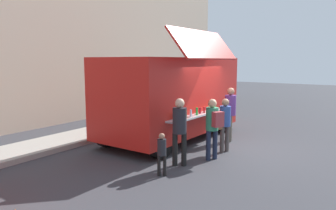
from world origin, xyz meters
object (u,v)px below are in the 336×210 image
object	(u,v)px
customer_rear_waiting	(180,126)
customer_front_ordering	(225,121)
customer_mid_with_backpack	(213,123)
child_near_queue	(162,151)
trash_bin	(173,107)
customer_extra_browsing	(230,109)
food_truck_main	(172,95)

from	to	relation	value
customer_rear_waiting	customer_front_ordering	bearing A→B (deg)	-46.54
customer_mid_with_backpack	child_near_queue	size ratio (longest dim) A/B	1.62
trash_bin	child_near_queue	bearing A→B (deg)	-148.75
customer_mid_with_backpack	customer_extra_browsing	bearing A→B (deg)	-50.33
customer_front_ordering	customer_rear_waiting	distance (m)	1.86
customer_front_ordering	customer_extra_browsing	xyz separation A→B (m)	(1.31, 0.38, 0.13)
customer_extra_browsing	child_near_queue	bearing A→B (deg)	70.89
food_truck_main	customer_front_ordering	size ratio (longest dim) A/B	3.45
food_truck_main	customer_front_ordering	distance (m)	2.32
trash_bin	customer_extra_browsing	distance (m)	5.04
customer_rear_waiting	child_near_queue	distance (m)	0.96
food_truck_main	trash_bin	bearing A→B (deg)	33.95
customer_mid_with_backpack	customer_rear_waiting	bearing A→B (deg)	90.70
food_truck_main	customer_rear_waiting	size ratio (longest dim) A/B	3.14
trash_bin	customer_rear_waiting	size ratio (longest dim) A/B	0.52
customer_front_ordering	customer_mid_with_backpack	size ratio (longest dim) A/B	0.95
customer_rear_waiting	customer_extra_browsing	distance (m)	3.12
customer_extra_browsing	customer_mid_with_backpack	bearing A→B (deg)	82.13
trash_bin	customer_mid_with_backpack	xyz separation A→B (m)	(-5.02, -4.56, 0.56)
trash_bin	customer_rear_waiting	bearing A→B (deg)	-145.55
customer_mid_with_backpack	customer_extra_browsing	size ratio (longest dim) A/B	0.93
customer_front_ordering	trash_bin	bearing A→B (deg)	-22.30
customer_front_ordering	customer_rear_waiting	world-z (taller)	customer_rear_waiting
food_truck_main	customer_extra_browsing	distance (m)	2.02
customer_rear_waiting	customer_mid_with_backpack	bearing A→B (deg)	-60.82
customer_rear_waiting	child_near_queue	size ratio (longest dim) A/B	1.70
customer_front_ordering	child_near_queue	xyz separation A→B (m)	(-2.66, 0.38, -0.33)
customer_front_ordering	customer_extra_browsing	world-z (taller)	customer_extra_browsing
food_truck_main	child_near_queue	xyz separation A→B (m)	(-3.18, -1.80, -0.91)
food_truck_main	customer_rear_waiting	bearing A→B (deg)	-141.66
child_near_queue	customer_mid_with_backpack	bearing A→B (deg)	-43.68
customer_mid_with_backpack	customer_front_ordering	bearing A→B (deg)	-58.20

